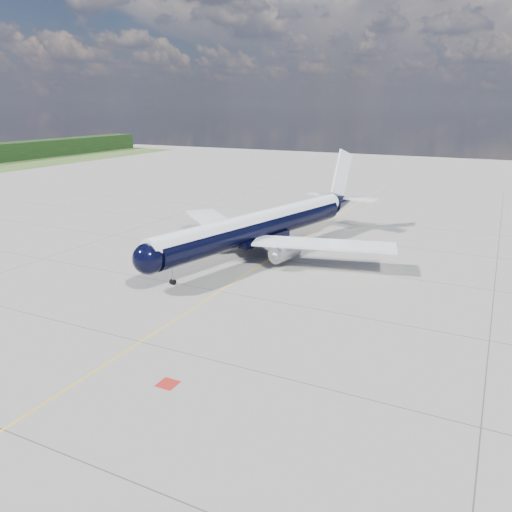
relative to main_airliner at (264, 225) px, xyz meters
The scene contains 4 objects.
ground 5.74m from the main_airliner, 55.18° to the left, with size 320.00×320.00×0.00m, color gray.
taxiway_centerline 5.30m from the main_airliner, 44.04° to the right, with size 0.16×160.00×0.01m, color yellow.
red_marking 38.32m from the main_airliner, 76.51° to the right, with size 1.60×1.60×0.01m, color maroon.
main_airliner is the anchor object (origin of this frame).
Camera 1 is at (29.04, -38.90, 21.80)m, focal length 35.00 mm.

